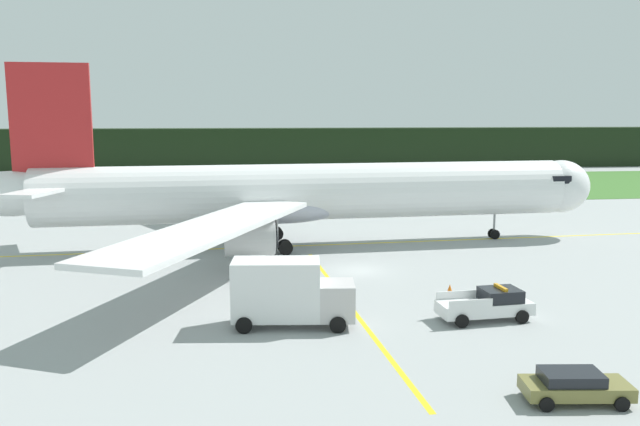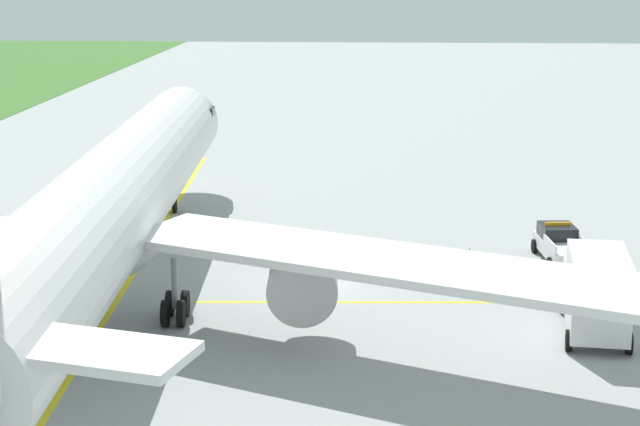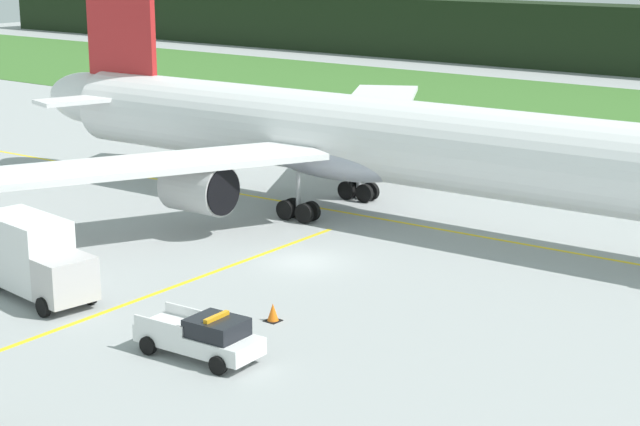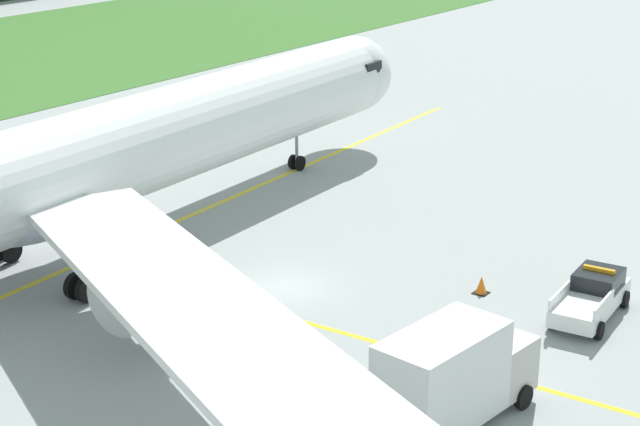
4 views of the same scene
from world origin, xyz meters
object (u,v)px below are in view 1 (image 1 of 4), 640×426
(airliner, at_px, (299,193))
(apron_cone, at_px, (450,290))
(catering_truck, at_px, (288,292))
(staff_car, at_px, (574,385))
(ops_pickup_truck, at_px, (488,304))

(airliner, distance_m, apron_cone, 19.47)
(catering_truck, distance_m, apron_cone, 11.77)
(staff_car, xyz_separation_m, apron_cone, (-0.00, 15.49, -0.31))
(catering_truck, xyz_separation_m, apron_cone, (10.78, 4.45, -1.54))
(apron_cone, bearing_deg, staff_car, -89.99)
(staff_car, bearing_deg, airliner, 103.74)
(airliner, height_order, staff_car, airliner)
(ops_pickup_truck, bearing_deg, apron_cone, 96.84)
(ops_pickup_truck, distance_m, staff_car, 10.63)
(staff_car, relative_size, apron_cone, 5.49)
(airliner, distance_m, staff_car, 33.92)
(ops_pickup_truck, distance_m, catering_truck, 11.42)
(airliner, relative_size, catering_truck, 8.00)
(airliner, bearing_deg, apron_cone, -65.10)
(ops_pickup_truck, relative_size, apron_cone, 6.74)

